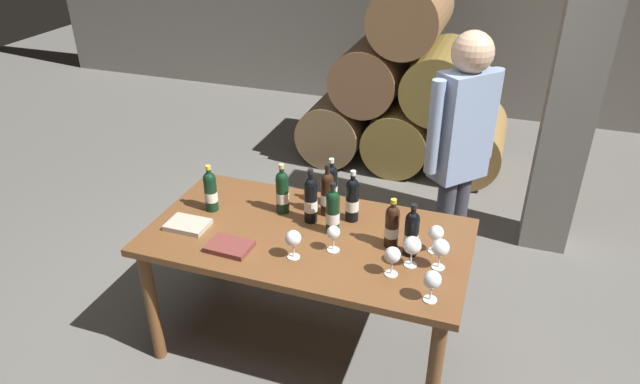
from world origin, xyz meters
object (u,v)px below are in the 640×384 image
wine_bottle_3 (392,226)px  wine_bottle_5 (331,185)px  wine_glass_0 (432,280)px  wine_bottle_7 (333,212)px  wine_glass_5 (392,256)px  sommelier_presenting (460,147)px  wine_glass_3 (412,246)px  wine_bottle_6 (352,199)px  leather_ledger (188,225)px  wine_bottle_1 (211,191)px  wine_bottle_4 (311,199)px  wine_glass_4 (333,234)px  wine_bottle_8 (412,233)px  wine_glass_1 (440,248)px  wine_glass_6 (293,239)px  wine_bottle_0 (327,193)px  wine_glass_2 (436,234)px  wine_bottle_2 (282,191)px  dining_table (308,248)px  tasting_notebook (230,246)px

wine_bottle_3 → wine_bottle_5: bearing=144.7°
wine_glass_0 → wine_bottle_3: bearing=125.8°
wine_bottle_3 → wine_bottle_7: wine_bottle_7 is taller
wine_glass_5 → sommelier_presenting: (0.18, 0.95, 0.18)m
wine_glass_3 → wine_bottle_6: bearing=141.4°
wine_glass_5 → leather_ledger: wine_glass_5 is taller
wine_bottle_1 → wine_bottle_4: 0.58m
wine_bottle_4 → wine_glass_5: wine_bottle_4 is taller
wine_bottle_5 → wine_glass_4: bearing=-70.4°
wine_bottle_8 → wine_glass_1: wine_bottle_8 is taller
leather_ledger → wine_glass_6: bearing=-6.2°
wine_bottle_0 → wine_glass_3: bearing=-31.2°
wine_bottle_5 → wine_bottle_6: wine_bottle_6 is taller
wine_bottle_4 → wine_glass_2: 0.69m
wine_glass_0 → wine_glass_3: bearing=120.3°
wine_glass_5 → sommelier_presenting: size_ratio=0.09×
wine_bottle_4 → wine_glass_3: 0.64m
wine_bottle_7 → wine_bottle_2: bearing=161.3°
wine_bottle_6 → wine_glass_3: (0.39, -0.31, -0.02)m
wine_glass_4 → wine_glass_5: (0.32, -0.10, 0.01)m
wine_bottle_8 → wine_glass_0: wine_bottle_8 is taller
leather_ledger → dining_table: bearing=13.3°
dining_table → sommelier_presenting: bearing=48.1°
wine_glass_0 → wine_glass_2: bearing=96.5°
wine_bottle_0 → leather_ledger: bearing=-150.5°
tasting_notebook → wine_bottle_0: bearing=56.1°
wine_glass_0 → wine_bottle_8: bearing=115.7°
wine_bottle_0 → wine_bottle_2: 0.25m
dining_table → wine_bottle_0: wine_bottle_0 is taller
wine_bottle_0 → wine_bottle_8: 0.56m
wine_glass_6 → wine_bottle_6: bearing=68.3°
wine_glass_5 → wine_bottle_1: bearing=166.8°
wine_bottle_4 → wine_bottle_2: bearing=167.0°
wine_bottle_3 → wine_bottle_8: 0.12m
wine_bottle_1 → wine_glass_1: 1.31m
wine_bottle_1 → leather_ledger: wine_bottle_1 is taller
wine_bottle_8 → wine_glass_1: (0.15, -0.07, -0.01)m
wine_bottle_4 → dining_table: bearing=-77.5°
wine_glass_2 → wine_glass_5: 0.30m
wine_bottle_6 → wine_glass_3: wine_bottle_6 is taller
wine_bottle_2 → wine_glass_0: 1.04m
wine_bottle_8 → wine_glass_2: wine_bottle_8 is taller
wine_bottle_8 → wine_bottle_7: bearing=172.0°
dining_table → wine_glass_4: (0.17, -0.10, 0.19)m
wine_glass_2 → dining_table: bearing=-174.9°
wine_bottle_2 → wine_bottle_6: wine_bottle_6 is taller
wine_bottle_4 → wine_glass_1: bearing=-15.4°
wine_bottle_4 → tasting_notebook: size_ratio=1.44×
wine_bottle_5 → wine_bottle_4: bearing=-103.1°
wine_bottle_8 → wine_glass_0: bearing=-64.3°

